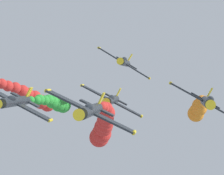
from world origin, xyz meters
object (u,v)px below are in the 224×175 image
Objects in this scene: airplane_right_inner at (15,101)px; airplane_left_outer at (112,100)px; airplane_lead at (90,111)px; airplane_high_slot at (124,62)px; airplane_left_inner at (207,102)px.

airplane_right_inner is 15.48m from airplane_left_outer.
airplane_lead is at bearing 137.80° from airplane_right_inner.
airplane_high_slot reaches higher than airplane_right_inner.
airplane_high_slot is at bearing -115.73° from airplane_right_inner.
airplane_high_slot reaches higher than airplane_left_inner.
airplane_lead is 1.00× the size of airplane_high_slot.
airplane_left_inner is 1.00× the size of airplane_left_outer.
airplane_left_inner is at bearing 118.65° from airplane_high_slot.
airplane_left_inner is at bearing -177.92° from airplane_right_inner.
airplane_left_outer is (0.67, -21.46, 0.11)m from airplane_lead.
airplane_lead is 21.48m from airplane_left_outer.
airplane_left_outer is (-9.75, -12.02, -0.28)m from airplane_right_inner.
airplane_high_slot reaches higher than airplane_left_outer.
airplane_lead is 31.69m from airplane_high_slot.
airplane_left_inner reaches higher than airplane_lead.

